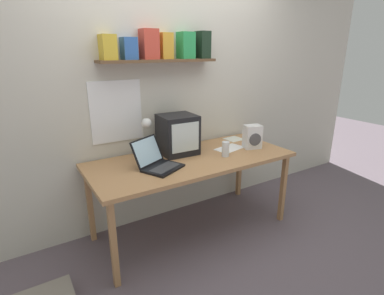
{
  "coord_description": "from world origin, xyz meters",
  "views": [
    {
      "loc": [
        -1.35,
        -2.17,
        1.68
      ],
      "look_at": [
        0.0,
        0.0,
        0.84
      ],
      "focal_mm": 28.0,
      "sensor_mm": 36.0,
      "label": 1
    }
  ],
  "objects_px": {
    "laptop": "(156,161)",
    "juice_glass": "(226,150)",
    "space_heater": "(252,137)",
    "corner_desk": "(192,164)",
    "crt_monitor": "(178,134)",
    "loose_paper_near_laptop": "(230,148)",
    "loose_paper_near_monitor": "(234,139)",
    "desk_lamp": "(146,133)"
  },
  "relations": [
    {
      "from": "laptop",
      "to": "juice_glass",
      "type": "height_order",
      "value": "laptop"
    },
    {
      "from": "juice_glass",
      "to": "space_heater",
      "type": "height_order",
      "value": "space_heater"
    },
    {
      "from": "juice_glass",
      "to": "space_heater",
      "type": "bearing_deg",
      "value": 8.4
    },
    {
      "from": "corner_desk",
      "to": "crt_monitor",
      "type": "bearing_deg",
      "value": 102.0
    },
    {
      "from": "laptop",
      "to": "juice_glass",
      "type": "distance_m",
      "value": 0.67
    },
    {
      "from": "juice_glass",
      "to": "loose_paper_near_laptop",
      "type": "height_order",
      "value": "juice_glass"
    },
    {
      "from": "loose_paper_near_laptop",
      "to": "loose_paper_near_monitor",
      "type": "bearing_deg",
      "value": 43.47
    },
    {
      "from": "crt_monitor",
      "to": "laptop",
      "type": "height_order",
      "value": "crt_monitor"
    },
    {
      "from": "desk_lamp",
      "to": "space_heater",
      "type": "height_order",
      "value": "desk_lamp"
    },
    {
      "from": "crt_monitor",
      "to": "loose_paper_near_monitor",
      "type": "relative_size",
      "value": 1.86
    },
    {
      "from": "space_heater",
      "to": "juice_glass",
      "type": "bearing_deg",
      "value": -154.85
    },
    {
      "from": "space_heater",
      "to": "loose_paper_near_monitor",
      "type": "distance_m",
      "value": 0.36
    },
    {
      "from": "corner_desk",
      "to": "laptop",
      "type": "xyz_separation_m",
      "value": [
        -0.37,
        -0.04,
        0.11
      ]
    },
    {
      "from": "loose_paper_near_monitor",
      "to": "loose_paper_near_laptop",
      "type": "bearing_deg",
      "value": -136.53
    },
    {
      "from": "loose_paper_near_laptop",
      "to": "loose_paper_near_monitor",
      "type": "height_order",
      "value": "same"
    },
    {
      "from": "corner_desk",
      "to": "desk_lamp",
      "type": "relative_size",
      "value": 5.08
    },
    {
      "from": "crt_monitor",
      "to": "loose_paper_near_laptop",
      "type": "bearing_deg",
      "value": -14.52
    },
    {
      "from": "crt_monitor",
      "to": "loose_paper_near_laptop",
      "type": "xyz_separation_m",
      "value": [
        0.5,
        -0.15,
        -0.18
      ]
    },
    {
      "from": "crt_monitor",
      "to": "desk_lamp",
      "type": "bearing_deg",
      "value": 172.5
    },
    {
      "from": "juice_glass",
      "to": "corner_desk",
      "type": "bearing_deg",
      "value": 156.82
    },
    {
      "from": "crt_monitor",
      "to": "loose_paper_near_laptop",
      "type": "relative_size",
      "value": 1.12
    },
    {
      "from": "juice_glass",
      "to": "desk_lamp",
      "type": "bearing_deg",
      "value": 149.86
    },
    {
      "from": "desk_lamp",
      "to": "loose_paper_near_monitor",
      "type": "height_order",
      "value": "desk_lamp"
    },
    {
      "from": "juice_glass",
      "to": "loose_paper_near_laptop",
      "type": "xyz_separation_m",
      "value": [
        0.18,
        0.16,
        -0.06
      ]
    },
    {
      "from": "juice_glass",
      "to": "loose_paper_near_laptop",
      "type": "relative_size",
      "value": 0.42
    },
    {
      "from": "crt_monitor",
      "to": "juice_glass",
      "type": "distance_m",
      "value": 0.47
    },
    {
      "from": "laptop",
      "to": "juice_glass",
      "type": "bearing_deg",
      "value": -33.39
    },
    {
      "from": "crt_monitor",
      "to": "loose_paper_near_monitor",
      "type": "xyz_separation_m",
      "value": [
        0.75,
        0.08,
        -0.18
      ]
    },
    {
      "from": "juice_glass",
      "to": "space_heater",
      "type": "relative_size",
      "value": 0.6
    },
    {
      "from": "desk_lamp",
      "to": "space_heater",
      "type": "xyz_separation_m",
      "value": [
        1.0,
        -0.31,
        -0.11
      ]
    },
    {
      "from": "space_heater",
      "to": "laptop",
      "type": "bearing_deg",
      "value": -164.91
    },
    {
      "from": "corner_desk",
      "to": "crt_monitor",
      "type": "height_order",
      "value": "crt_monitor"
    },
    {
      "from": "desk_lamp",
      "to": "juice_glass",
      "type": "bearing_deg",
      "value": -49.18
    },
    {
      "from": "loose_paper_near_monitor",
      "to": "desk_lamp",
      "type": "bearing_deg",
      "value": -178.59
    },
    {
      "from": "desk_lamp",
      "to": "crt_monitor",
      "type": "bearing_deg",
      "value": -29.04
    },
    {
      "from": "laptop",
      "to": "loose_paper_near_laptop",
      "type": "bearing_deg",
      "value": -21.12
    },
    {
      "from": "laptop",
      "to": "desk_lamp",
      "type": "xyz_separation_m",
      "value": [
        0.03,
        0.28,
        0.17
      ]
    },
    {
      "from": "space_heater",
      "to": "loose_paper_near_monitor",
      "type": "xyz_separation_m",
      "value": [
        0.04,
        0.33,
        -0.11
      ]
    },
    {
      "from": "loose_paper_near_laptop",
      "to": "desk_lamp",
      "type": "bearing_deg",
      "value": 165.56
    },
    {
      "from": "desk_lamp",
      "to": "loose_paper_near_laptop",
      "type": "xyz_separation_m",
      "value": [
        0.8,
        -0.21,
        -0.22
      ]
    },
    {
      "from": "crt_monitor",
      "to": "laptop",
      "type": "xyz_separation_m",
      "value": [
        -0.33,
        -0.23,
        -0.12
      ]
    },
    {
      "from": "laptop",
      "to": "space_heater",
      "type": "height_order",
      "value": "laptop"
    }
  ]
}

